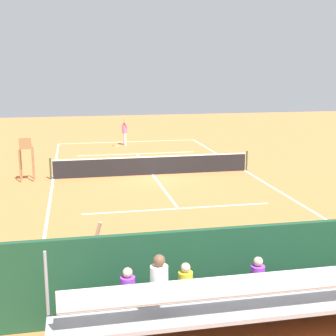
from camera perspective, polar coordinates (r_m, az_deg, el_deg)
The scene contains 11 objects.
ground_plane at distance 24.43m, azimuth -1.85°, elevation -0.81°, with size 60.00×60.00×0.00m, color #C66B38.
court_line_markings at distance 24.47m, azimuth -1.87°, elevation -0.78°, with size 10.10×22.20×0.01m.
tennis_net at distance 24.33m, azimuth -1.86°, elevation 0.34°, with size 10.30×0.10×1.07m.
backdrop_wall at distance 11.20m, azimuth 10.38°, elevation -11.66°, with size 18.00×0.16×2.00m, color #194228.
bleacher_stand at distance 10.14m, azimuth 12.93°, elevation -15.03°, with size 9.06×2.40×2.48m.
umpire_chair at distance 23.85m, azimuth -16.69°, elevation 1.58°, with size 0.67×0.67×2.14m.
equipment_bag at distance 12.52m, azimuth 14.68°, elevation -13.35°, with size 0.90×0.36×0.36m, color #334C8C.
tennis_player at distance 33.59m, azimuth -5.24°, elevation 4.48°, with size 0.42×0.55×1.93m.
tennis_racket at distance 33.31m, azimuth -6.18°, elevation 2.65°, with size 0.56×0.44×0.03m.
tennis_ball_near at distance 32.24m, azimuth -6.29°, elevation 2.36°, with size 0.07×0.07×0.07m, color #CCDB33.
line_judge at distance 11.38m, azimuth -8.62°, elevation -11.12°, with size 0.44×0.56×1.93m.
Camera 1 is at (3.93, 23.48, 5.49)m, focal length 50.70 mm.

